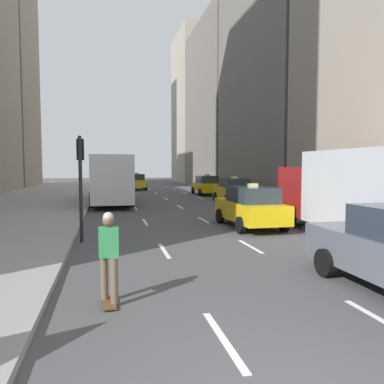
# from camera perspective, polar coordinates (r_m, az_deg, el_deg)

# --- Properties ---
(sidewalk_left) EXTENTS (8.00, 66.00, 0.15)m
(sidewalk_left) POSITION_cam_1_polar(r_m,az_deg,el_deg) (30.73, -22.32, -1.01)
(sidewalk_left) COLOR gray
(sidewalk_left) RESTS_ON ground
(lane_markings) EXTENTS (5.72, 56.00, 0.01)m
(lane_markings) POSITION_cam_1_polar(r_m,az_deg,el_deg) (26.69, -3.05, -1.58)
(lane_markings) COLOR white
(lane_markings) RESTS_ON ground
(building_row_right) EXTENTS (6.00, 60.86, 33.43)m
(building_row_right) POSITION_cam_1_polar(r_m,az_deg,el_deg) (38.25, 9.49, 18.80)
(building_row_right) COLOR gray
(building_row_right) RESTS_ON ground
(taxi_lead) EXTENTS (2.02, 4.40, 1.87)m
(taxi_lead) POSITION_cam_1_polar(r_m,az_deg,el_deg) (26.54, 6.34, 0.26)
(taxi_lead) COLOR yellow
(taxi_lead) RESTS_ON ground
(taxi_second) EXTENTS (2.02, 4.40, 1.87)m
(taxi_second) POSITION_cam_1_polar(r_m,az_deg,el_deg) (15.96, 8.89, -2.22)
(taxi_second) COLOR yellow
(taxi_second) RESTS_ON ground
(taxi_third) EXTENTS (2.02, 4.40, 1.87)m
(taxi_third) POSITION_cam_1_polar(r_m,az_deg,el_deg) (41.34, -8.48, 1.57)
(taxi_third) COLOR yellow
(taxi_third) RESTS_ON ground
(taxi_fourth) EXTENTS (2.02, 4.40, 1.87)m
(taxi_fourth) POSITION_cam_1_polar(r_m,az_deg,el_deg) (33.61, 2.22, 1.06)
(taxi_fourth) COLOR yellow
(taxi_fourth) RESTS_ON ground
(city_bus) EXTENTS (2.80, 11.61, 3.25)m
(city_bus) POSITION_cam_1_polar(r_m,az_deg,el_deg) (27.32, -12.22, 2.21)
(city_bus) COLOR silver
(city_bus) RESTS_ON ground
(box_truck) EXTENTS (2.58, 8.40, 3.15)m
(box_truck) POSITION_cam_1_polar(r_m,az_deg,el_deg) (14.38, 24.31, 0.11)
(box_truck) COLOR maroon
(box_truck) RESTS_ON ground
(skateboarder) EXTENTS (0.36, 0.80, 1.75)m
(skateboarder) POSITION_cam_1_polar(r_m,az_deg,el_deg) (7.22, -12.55, -9.16)
(skateboarder) COLOR brown
(skateboarder) RESTS_ON ground
(traffic_light_pole) EXTENTS (0.24, 0.42, 3.60)m
(traffic_light_pole) POSITION_cam_1_polar(r_m,az_deg,el_deg) (13.23, -16.63, 3.03)
(traffic_light_pole) COLOR black
(traffic_light_pole) RESTS_ON ground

